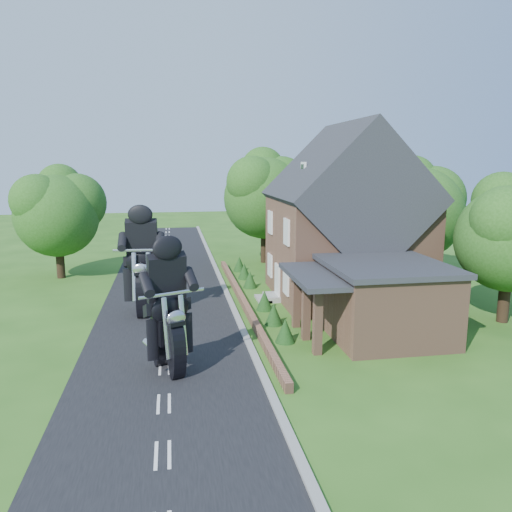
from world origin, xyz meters
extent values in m
plane|color=#2B5A19|center=(0.00, 0.00, 0.00)|extent=(120.00, 120.00, 0.00)
cube|color=black|center=(0.00, 0.00, 0.01)|extent=(7.00, 80.00, 0.02)
cube|color=gray|center=(3.65, 0.00, 0.06)|extent=(0.30, 80.00, 0.12)
cube|color=#8E6048|center=(4.30, 5.00, 0.20)|extent=(0.30, 22.00, 0.40)
cube|color=#8E6048|center=(10.50, 6.00, 3.00)|extent=(8.00, 8.00, 6.00)
cube|color=#25262C|center=(10.50, 6.00, 6.00)|extent=(8.48, 8.64, 8.48)
cube|color=#8E6048|center=(12.50, 6.00, 9.20)|extent=(0.60, 0.90, 1.60)
cube|color=white|center=(7.90, 6.00, 7.50)|extent=(0.12, 0.80, 0.90)
cube|color=black|center=(7.84, 6.00, 7.50)|extent=(0.04, 0.55, 0.65)
cube|color=white|center=(6.44, 6.00, 1.05)|extent=(0.10, 1.10, 2.10)
cube|color=gray|center=(6.10, 6.00, 0.15)|extent=(0.80, 1.60, 0.30)
cube|color=gray|center=(5.60, 6.00, 0.07)|extent=(0.80, 1.60, 0.15)
cube|color=white|center=(6.44, 3.80, 1.60)|extent=(0.10, 1.10, 1.40)
cube|color=black|center=(6.42, 3.80, 1.60)|extent=(0.04, 0.92, 1.22)
cube|color=white|center=(6.44, 8.20, 1.60)|extent=(0.10, 1.10, 1.40)
cube|color=black|center=(6.42, 8.20, 1.60)|extent=(0.04, 0.92, 1.22)
cube|color=white|center=(6.44, 3.80, 4.30)|extent=(0.10, 1.10, 1.40)
cube|color=black|center=(6.42, 3.80, 4.30)|extent=(0.04, 0.92, 1.22)
cube|color=white|center=(6.44, 8.20, 4.30)|extent=(0.10, 1.10, 1.40)
cube|color=black|center=(6.42, 8.20, 4.30)|extent=(0.04, 0.92, 1.22)
cube|color=#8E6048|center=(10.00, -0.80, 1.60)|extent=(5.00, 5.60, 3.20)
cube|color=#25262C|center=(10.00, -0.80, 3.32)|extent=(5.30, 5.94, 0.24)
cube|color=#25262C|center=(6.90, -0.80, 2.95)|extent=(2.60, 5.32, 0.22)
cube|color=#8E6048|center=(6.30, -2.60, 1.40)|extent=(0.35, 0.35, 2.80)
cube|color=#8E6048|center=(6.30, -0.80, 1.40)|extent=(0.35, 0.35, 2.80)
cube|color=#8E6048|center=(6.30, 1.00, 1.40)|extent=(0.35, 0.35, 2.80)
cylinder|color=black|center=(17.00, 0.00, 1.40)|extent=(0.56, 0.56, 2.80)
sphere|color=#214D16|center=(16.09, -0.78, 5.27)|extent=(3.22, 3.22, 3.22)
sphere|color=#214D16|center=(17.10, 1.04, 6.05)|extent=(2.86, 2.86, 2.86)
cylinder|color=black|center=(16.50, 8.50, 1.50)|extent=(0.56, 0.56, 3.00)
sphere|color=#214D16|center=(16.50, 8.50, 4.65)|extent=(6.00, 6.00, 6.00)
sphere|color=#214D16|center=(17.85, 9.10, 5.55)|extent=(4.32, 4.32, 4.32)
sphere|color=#214D16|center=(15.45, 7.60, 5.85)|extent=(3.72, 3.72, 3.72)
sphere|color=#214D16|center=(16.60, 9.70, 6.75)|extent=(3.30, 3.30, 3.30)
cylinder|color=black|center=(14.00, 16.00, 1.80)|extent=(0.56, 0.56, 3.60)
sphere|color=#214D16|center=(14.00, 16.00, 5.58)|extent=(7.20, 7.20, 7.20)
sphere|color=#214D16|center=(15.62, 16.72, 6.66)|extent=(5.18, 5.18, 5.18)
sphere|color=#214D16|center=(12.74, 14.92, 7.02)|extent=(4.46, 4.46, 4.46)
sphere|color=#214D16|center=(14.10, 17.44, 8.10)|extent=(3.96, 3.96, 3.96)
cylinder|color=black|center=(8.00, 17.00, 1.70)|extent=(0.56, 0.56, 3.40)
sphere|color=#214D16|center=(8.00, 17.00, 5.16)|extent=(6.40, 6.40, 6.40)
sphere|color=#214D16|center=(9.44, 17.64, 6.12)|extent=(4.61, 4.61, 4.61)
sphere|color=#214D16|center=(6.88, 16.04, 6.44)|extent=(3.97, 3.97, 3.97)
sphere|color=#214D16|center=(8.10, 18.28, 7.40)|extent=(3.52, 3.52, 3.52)
cylinder|color=black|center=(-7.00, 14.00, 1.40)|extent=(0.56, 0.56, 2.80)
sphere|color=#214D16|center=(-7.00, 14.00, 4.34)|extent=(5.60, 5.60, 5.60)
sphere|color=#214D16|center=(-5.74, 14.56, 5.18)|extent=(4.03, 4.03, 4.03)
sphere|color=#214D16|center=(-7.98, 13.16, 5.46)|extent=(3.47, 3.47, 3.47)
sphere|color=#214D16|center=(-6.90, 15.12, 6.30)|extent=(3.08, 3.08, 3.08)
cone|color=#143711|center=(5.30, -1.00, 0.55)|extent=(0.90, 0.90, 1.10)
cone|color=#143711|center=(5.30, 1.50, 0.55)|extent=(0.90, 0.90, 1.10)
cone|color=#143711|center=(5.30, 4.00, 0.55)|extent=(0.90, 0.90, 1.10)
cone|color=#143711|center=(5.30, 9.00, 0.55)|extent=(0.90, 0.90, 1.10)
cone|color=#143711|center=(5.30, 11.50, 0.55)|extent=(0.90, 0.90, 1.10)
cone|color=#143711|center=(5.30, 14.00, 0.55)|extent=(0.90, 0.90, 1.10)
camera|label=1|loc=(0.43, -21.71, 7.93)|focal=35.00mm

